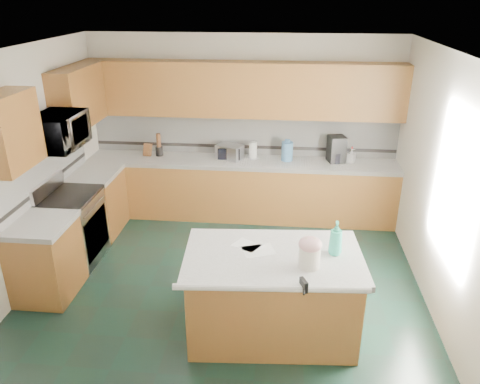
# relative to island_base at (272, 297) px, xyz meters

# --- Properties ---
(floor) EXTENTS (4.60, 4.60, 0.00)m
(floor) POSITION_rel_island_base_xyz_m (-0.58, 0.66, -0.43)
(floor) COLOR black
(floor) RESTS_ON ground
(ceiling) EXTENTS (4.60, 4.60, 0.00)m
(ceiling) POSITION_rel_island_base_xyz_m (-0.58, 0.66, 2.27)
(ceiling) COLOR white
(ceiling) RESTS_ON ground
(wall_back) EXTENTS (4.60, 0.04, 2.70)m
(wall_back) POSITION_rel_island_base_xyz_m (-0.58, 2.98, 0.92)
(wall_back) COLOR silver
(wall_back) RESTS_ON ground
(wall_front) EXTENTS (4.60, 0.04, 2.70)m
(wall_front) POSITION_rel_island_base_xyz_m (-0.58, -1.66, 0.92)
(wall_front) COLOR silver
(wall_front) RESTS_ON ground
(wall_left) EXTENTS (0.04, 4.60, 2.70)m
(wall_left) POSITION_rel_island_base_xyz_m (-2.90, 0.66, 0.92)
(wall_left) COLOR silver
(wall_left) RESTS_ON ground
(wall_right) EXTENTS (0.04, 4.60, 2.70)m
(wall_right) POSITION_rel_island_base_xyz_m (1.74, 0.66, 0.92)
(wall_right) COLOR silver
(wall_right) RESTS_ON ground
(back_base_cab) EXTENTS (4.60, 0.60, 0.86)m
(back_base_cab) POSITION_rel_island_base_xyz_m (-0.58, 2.66, 0.00)
(back_base_cab) COLOR #4F2E12
(back_base_cab) RESTS_ON ground
(back_countertop) EXTENTS (4.60, 0.64, 0.06)m
(back_countertop) POSITION_rel_island_base_xyz_m (-0.58, 2.66, 0.46)
(back_countertop) COLOR white
(back_countertop) RESTS_ON back_base_cab
(back_upper_cab) EXTENTS (4.60, 0.33, 0.78)m
(back_upper_cab) POSITION_rel_island_base_xyz_m (-0.58, 2.80, 1.51)
(back_upper_cab) COLOR #4F2E12
(back_upper_cab) RESTS_ON wall_back
(back_backsplash) EXTENTS (4.60, 0.02, 0.63)m
(back_backsplash) POSITION_rel_island_base_xyz_m (-0.58, 2.95, 0.81)
(back_backsplash) COLOR silver
(back_backsplash) RESTS_ON back_countertop
(back_accent_band) EXTENTS (4.60, 0.01, 0.05)m
(back_accent_band) POSITION_rel_island_base_xyz_m (-0.58, 2.94, 0.61)
(back_accent_band) COLOR black
(back_accent_band) RESTS_ON back_countertop
(left_base_cab_rear) EXTENTS (0.60, 0.82, 0.86)m
(left_base_cab_rear) POSITION_rel_island_base_xyz_m (-2.58, 1.95, 0.00)
(left_base_cab_rear) COLOR #4F2E12
(left_base_cab_rear) RESTS_ON ground
(left_counter_rear) EXTENTS (0.64, 0.82, 0.06)m
(left_counter_rear) POSITION_rel_island_base_xyz_m (-2.58, 1.95, 0.46)
(left_counter_rear) COLOR white
(left_counter_rear) RESTS_ON left_base_cab_rear
(left_base_cab_front) EXTENTS (0.60, 0.72, 0.86)m
(left_base_cab_front) POSITION_rel_island_base_xyz_m (-2.58, 0.42, 0.00)
(left_base_cab_front) COLOR #4F2E12
(left_base_cab_front) RESTS_ON ground
(left_counter_front) EXTENTS (0.64, 0.72, 0.06)m
(left_counter_front) POSITION_rel_island_base_xyz_m (-2.58, 0.42, 0.46)
(left_counter_front) COLOR white
(left_counter_front) RESTS_ON left_base_cab_front
(left_backsplash) EXTENTS (0.02, 2.30, 0.63)m
(left_backsplash) POSITION_rel_island_base_xyz_m (-2.86, 1.21, 0.81)
(left_backsplash) COLOR silver
(left_backsplash) RESTS_ON wall_left
(left_accent_band) EXTENTS (0.01, 2.30, 0.05)m
(left_accent_band) POSITION_rel_island_base_xyz_m (-2.86, 1.21, 0.61)
(left_accent_band) COLOR black
(left_accent_band) RESTS_ON wall_left
(left_upper_cab_rear) EXTENTS (0.33, 1.09, 0.78)m
(left_upper_cab_rear) POSITION_rel_island_base_xyz_m (-2.71, 2.09, 1.51)
(left_upper_cab_rear) COLOR #4F2E12
(left_upper_cab_rear) RESTS_ON wall_left
(left_upper_cab_front) EXTENTS (0.33, 0.72, 0.78)m
(left_upper_cab_front) POSITION_rel_island_base_xyz_m (-2.71, 0.42, 1.51)
(left_upper_cab_front) COLOR #4F2E12
(left_upper_cab_front) RESTS_ON wall_left
(range_body) EXTENTS (0.60, 0.76, 0.88)m
(range_body) POSITION_rel_island_base_xyz_m (-2.58, 1.16, 0.01)
(range_body) COLOR #B7B7BC
(range_body) RESTS_ON ground
(range_oven_door) EXTENTS (0.02, 0.68, 0.55)m
(range_oven_door) POSITION_rel_island_base_xyz_m (-2.29, 1.16, -0.03)
(range_oven_door) COLOR black
(range_oven_door) RESTS_ON range_body
(range_cooktop) EXTENTS (0.62, 0.78, 0.04)m
(range_cooktop) POSITION_rel_island_base_xyz_m (-2.58, 1.16, 0.47)
(range_cooktop) COLOR black
(range_cooktop) RESTS_ON range_body
(range_handle) EXTENTS (0.02, 0.66, 0.02)m
(range_handle) POSITION_rel_island_base_xyz_m (-2.26, 1.16, 0.35)
(range_handle) COLOR #B7B7BC
(range_handle) RESTS_ON range_body
(range_backguard) EXTENTS (0.06, 0.76, 0.18)m
(range_backguard) POSITION_rel_island_base_xyz_m (-2.84, 1.16, 0.59)
(range_backguard) COLOR #B7B7BC
(range_backguard) RESTS_ON range_body
(microwave) EXTENTS (0.50, 0.73, 0.41)m
(microwave) POSITION_rel_island_base_xyz_m (-2.58, 1.16, 1.30)
(microwave) COLOR #B7B7BC
(microwave) RESTS_ON wall_left
(island_base) EXTENTS (1.67, 1.03, 0.86)m
(island_base) POSITION_rel_island_base_xyz_m (0.00, 0.00, 0.00)
(island_base) COLOR #4F2E12
(island_base) RESTS_ON ground
(island_top) EXTENTS (1.78, 1.14, 0.06)m
(island_top) POSITION_rel_island_base_xyz_m (0.00, 0.00, 0.46)
(island_top) COLOR white
(island_top) RESTS_ON island_base
(island_bullnose) EXTENTS (1.71, 0.18, 0.06)m
(island_bullnose) POSITION_rel_island_base_xyz_m (0.00, -0.51, 0.46)
(island_bullnose) COLOR white
(island_bullnose) RESTS_ON island_base
(treat_jar) EXTENTS (0.21, 0.21, 0.20)m
(treat_jar) POSITION_rel_island_base_xyz_m (0.33, -0.18, 0.59)
(treat_jar) COLOR white
(treat_jar) RESTS_ON island_top
(treat_jar_lid) EXTENTS (0.21, 0.21, 0.13)m
(treat_jar_lid) POSITION_rel_island_base_xyz_m (0.33, -0.18, 0.73)
(treat_jar_lid) COLOR #E7A9AF
(treat_jar_lid) RESTS_ON treat_jar
(treat_jar_knob) EXTENTS (0.07, 0.02, 0.02)m
(treat_jar_knob) POSITION_rel_island_base_xyz_m (0.33, -0.18, 0.77)
(treat_jar_knob) COLOR tan
(treat_jar_knob) RESTS_ON treat_jar_lid
(treat_jar_knob_end_l) EXTENTS (0.04, 0.04, 0.04)m
(treat_jar_knob_end_l) POSITION_rel_island_base_xyz_m (0.29, -0.18, 0.77)
(treat_jar_knob_end_l) COLOR tan
(treat_jar_knob_end_l) RESTS_ON treat_jar_lid
(treat_jar_knob_end_r) EXTENTS (0.04, 0.04, 0.04)m
(treat_jar_knob_end_r) POSITION_rel_island_base_xyz_m (0.36, -0.18, 0.77)
(treat_jar_knob_end_r) COLOR tan
(treat_jar_knob_end_r) RESTS_ON treat_jar_lid
(soap_bottle_island) EXTENTS (0.14, 0.14, 0.34)m
(soap_bottle_island) POSITION_rel_island_base_xyz_m (0.58, 0.08, 0.66)
(soap_bottle_island) COLOR teal
(soap_bottle_island) RESTS_ON island_top
(paper_sheet_a) EXTENTS (0.36, 0.31, 0.00)m
(paper_sheet_a) POSITION_rel_island_base_xyz_m (-0.15, 0.06, 0.49)
(paper_sheet_a) COLOR white
(paper_sheet_a) RESTS_ON island_top
(paper_sheet_b) EXTENTS (0.32, 0.30, 0.00)m
(paper_sheet_b) POSITION_rel_island_base_xyz_m (-0.27, 0.15, 0.49)
(paper_sheet_b) COLOR white
(paper_sheet_b) RESTS_ON island_top
(clamp_body) EXTENTS (0.08, 0.12, 0.10)m
(clamp_body) POSITION_rel_island_base_xyz_m (0.27, -0.49, 0.50)
(clamp_body) COLOR black
(clamp_body) RESTS_ON island_top
(clamp_handle) EXTENTS (0.02, 0.08, 0.02)m
(clamp_handle) POSITION_rel_island_base_xyz_m (0.27, -0.56, 0.48)
(clamp_handle) COLOR black
(clamp_handle) RESTS_ON island_top
(knife_block) EXTENTS (0.13, 0.16, 0.20)m
(knife_block) POSITION_rel_island_base_xyz_m (-2.01, 2.71, 0.58)
(knife_block) COLOR #472814
(knife_block) RESTS_ON back_countertop
(utensil_crock) EXTENTS (0.11, 0.11, 0.14)m
(utensil_crock) POSITION_rel_island_base_xyz_m (-1.84, 2.74, 0.56)
(utensil_crock) COLOR black
(utensil_crock) RESTS_ON back_countertop
(utensil_bundle) EXTENTS (0.07, 0.07, 0.20)m
(utensil_bundle) POSITION_rel_island_base_xyz_m (-1.84, 2.74, 0.73)
(utensil_bundle) COLOR #472814
(utensil_bundle) RESTS_ON utensil_crock
(toaster_oven) EXTENTS (0.44, 0.37, 0.21)m
(toaster_oven) POSITION_rel_island_base_xyz_m (-0.75, 2.71, 0.60)
(toaster_oven) COLOR #B7B7BC
(toaster_oven) RESTS_ON back_countertop
(toaster_oven_door) EXTENTS (0.33, 0.01, 0.17)m
(toaster_oven_door) POSITION_rel_island_base_xyz_m (-0.75, 2.60, 0.60)
(toaster_oven_door) COLOR black
(toaster_oven_door) RESTS_ON toaster_oven
(paper_towel) EXTENTS (0.11, 0.11, 0.25)m
(paper_towel) POSITION_rel_island_base_xyz_m (-0.41, 2.76, 0.62)
(paper_towel) COLOR white
(paper_towel) RESTS_ON back_countertop
(paper_towel_base) EXTENTS (0.17, 0.17, 0.01)m
(paper_towel_base) POSITION_rel_island_base_xyz_m (-0.41, 2.76, 0.50)
(paper_towel_base) COLOR #B7B7BC
(paper_towel_base) RESTS_ON back_countertop
(water_jug) EXTENTS (0.17, 0.17, 0.28)m
(water_jug) POSITION_rel_island_base_xyz_m (0.10, 2.72, 0.63)
(water_jug) COLOR teal
(water_jug) RESTS_ON back_countertop
(water_jug_neck) EXTENTS (0.08, 0.08, 0.04)m
(water_jug_neck) POSITION_rel_island_base_xyz_m (0.10, 2.72, 0.79)
(water_jug_neck) COLOR teal
(water_jug_neck) RESTS_ON water_jug
(coffee_maker) EXTENTS (0.28, 0.30, 0.38)m
(coffee_maker) POSITION_rel_island_base_xyz_m (0.82, 2.74, 0.68)
(coffee_maker) COLOR black
(coffee_maker) RESTS_ON back_countertop
(coffee_carafe) EXTENTS (0.16, 0.16, 0.16)m
(coffee_carafe) POSITION_rel_island_base_xyz_m (0.82, 2.69, 0.57)
(coffee_carafe) COLOR black
(coffee_carafe) RESTS_ON back_countertop
(soap_bottle_back) EXTENTS (0.14, 0.14, 0.21)m
(soap_bottle_back) POSITION_rel_island_base_xyz_m (1.04, 2.71, 0.60)
(soap_bottle_back) COLOR white
(soap_bottle_back) RESTS_ON back_countertop
(soap_back_cap) EXTENTS (0.02, 0.02, 0.03)m
(soap_back_cap) POSITION_rel_island_base_xyz_m (1.04, 2.71, 0.72)
(soap_back_cap) COLOR red
(soap_back_cap) RESTS_ON soap_bottle_back
(window_light_proxy) EXTENTS (0.02, 1.40, 1.10)m
(window_light_proxy) POSITION_rel_island_base_xyz_m (1.71, 0.46, 1.07)
(window_light_proxy) COLOR white
(window_light_proxy) RESTS_ON wall_right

